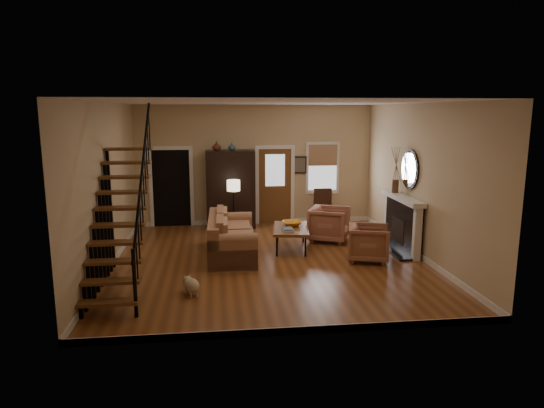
{
  "coord_description": "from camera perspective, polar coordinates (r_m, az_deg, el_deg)",
  "views": [
    {
      "loc": [
        -1.12,
        -9.82,
        3.13
      ],
      "look_at": [
        0.1,
        0.4,
        1.15
      ],
      "focal_mm": 32.0,
      "sensor_mm": 36.0,
      "label": 1
    }
  ],
  "objects": [
    {
      "name": "vase_b",
      "position": [
        12.91,
        -4.74,
        6.75
      ],
      "size": [
        0.2,
        0.2,
        0.21
      ],
      "primitive_type": "imported",
      "color": "#334C60",
      "rests_on": "armoire"
    },
    {
      "name": "dog",
      "position": [
        8.59,
        -9.43,
        -9.56
      ],
      "size": [
        0.4,
        0.49,
        0.31
      ],
      "primitive_type": null,
      "rotation": [
        0.0,
        0.0,
        0.42
      ],
      "color": "#CAB38A",
      "rests_on": "ground"
    },
    {
      "name": "side_chair",
      "position": [
        13.37,
        6.16,
        -0.47
      ],
      "size": [
        0.54,
        0.54,
        1.02
      ],
      "primitive_type": null,
      "color": "#341D10",
      "rests_on": "ground"
    },
    {
      "name": "room",
      "position": [
        11.72,
        -3.29,
        2.9
      ],
      "size": [
        7.0,
        7.33,
        3.3
      ],
      "color": "brown",
      "rests_on": "ground"
    },
    {
      "name": "armchair_left",
      "position": [
        10.49,
        11.31,
        -4.52
      ],
      "size": [
        1.04,
        1.02,
        0.76
      ],
      "primitive_type": "imported",
      "rotation": [
        0.0,
        0.0,
        1.28
      ],
      "color": "brown",
      "rests_on": "ground"
    },
    {
      "name": "armoire",
      "position": [
        13.14,
        -4.89,
        1.75
      ],
      "size": [
        1.3,
        0.6,
        2.1
      ],
      "primitive_type": null,
      "color": "black",
      "rests_on": "ground"
    },
    {
      "name": "staircase",
      "position": [
        8.81,
        -17.55,
        0.38
      ],
      "size": [
        0.94,
        2.8,
        3.2
      ],
      "primitive_type": null,
      "color": "brown",
      "rests_on": "ground"
    },
    {
      "name": "coffee_table",
      "position": [
        11.16,
        2.23,
        -4.05
      ],
      "size": [
        0.96,
        1.43,
        0.51
      ],
      "primitive_type": null,
      "rotation": [
        0.0,
        0.0,
        -0.14
      ],
      "color": "brown",
      "rests_on": "ground"
    },
    {
      "name": "fireplace",
      "position": [
        11.42,
        15.22,
        -1.59
      ],
      "size": [
        0.33,
        1.95,
        2.3
      ],
      "color": "black",
      "rests_on": "ground"
    },
    {
      "name": "books",
      "position": [
        10.78,
        1.86,
        -3.0
      ],
      "size": [
        0.24,
        0.33,
        0.06
      ],
      "primitive_type": null,
      "color": "beige",
      "rests_on": "coffee_table"
    },
    {
      "name": "sofa",
      "position": [
        10.67,
        -4.75,
        -3.8
      ],
      "size": [
        1.04,
        2.33,
        0.86
      ],
      "primitive_type": null,
      "rotation": [
        0.0,
        0.0,
        -0.02
      ],
      "color": "#986645",
      "rests_on": "ground"
    },
    {
      "name": "floor_lamp",
      "position": [
        12.28,
        -4.52,
        -0.49
      ],
      "size": [
        0.35,
        0.35,
        1.43
      ],
      "primitive_type": null,
      "rotation": [
        0.0,
        0.0,
        -0.06
      ],
      "color": "black",
      "rests_on": "ground"
    },
    {
      "name": "vase_a",
      "position": [
        12.9,
        -6.53,
        6.8
      ],
      "size": [
        0.24,
        0.24,
        0.25
      ],
      "primitive_type": "imported",
      "color": "#4C2619",
      "rests_on": "armoire"
    },
    {
      "name": "bowl",
      "position": [
        11.23,
        2.37,
        -2.31
      ],
      "size": [
        0.46,
        0.46,
        0.11
      ],
      "primitive_type": "imported",
      "color": "orange",
      "rests_on": "coffee_table"
    },
    {
      "name": "armchair_right",
      "position": [
        11.89,
        6.77,
        -2.37
      ],
      "size": [
        1.21,
        1.2,
        0.84
      ],
      "primitive_type": "imported",
      "rotation": [
        0.0,
        0.0,
        1.14
      ],
      "color": "brown",
      "rests_on": "ground"
    }
  ]
}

